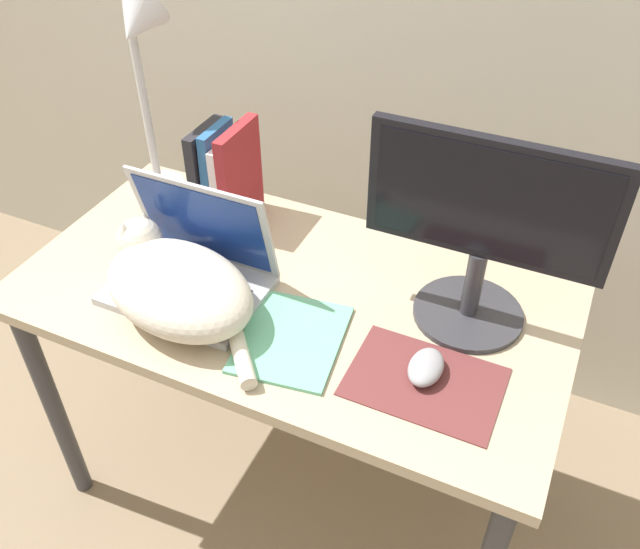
{
  "coord_description": "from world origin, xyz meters",
  "views": [
    {
      "loc": [
        0.51,
        -0.64,
        1.66
      ],
      "look_at": [
        0.08,
        0.28,
        0.81
      ],
      "focal_mm": 38.0,
      "sensor_mm": 36.0,
      "label": 1
    }
  ],
  "objects_px": {
    "laptop": "(192,270)",
    "external_monitor": "(484,227)",
    "desk_lamp": "(141,63)",
    "notepad": "(291,339)",
    "cat": "(176,285)",
    "book_row": "(225,175)",
    "computer_mouse": "(426,367)"
  },
  "relations": [
    {
      "from": "book_row",
      "to": "notepad",
      "type": "height_order",
      "value": "book_row"
    },
    {
      "from": "laptop",
      "to": "computer_mouse",
      "type": "relative_size",
      "value": 3.29
    },
    {
      "from": "laptop",
      "to": "desk_lamp",
      "type": "xyz_separation_m",
      "value": [
        -0.26,
        0.26,
        0.3
      ]
    },
    {
      "from": "computer_mouse",
      "to": "notepad",
      "type": "relative_size",
      "value": 0.37
    },
    {
      "from": "laptop",
      "to": "external_monitor",
      "type": "bearing_deg",
      "value": 15.77
    },
    {
      "from": "cat",
      "to": "external_monitor",
      "type": "xyz_separation_m",
      "value": [
        0.54,
        0.23,
        0.15
      ]
    },
    {
      "from": "cat",
      "to": "computer_mouse",
      "type": "distance_m",
      "value": 0.51
    },
    {
      "from": "desk_lamp",
      "to": "notepad",
      "type": "xyz_separation_m",
      "value": [
        0.52,
        -0.32,
        -0.35
      ]
    },
    {
      "from": "cat",
      "to": "book_row",
      "type": "xyz_separation_m",
      "value": [
        -0.08,
        0.33,
        0.05
      ]
    },
    {
      "from": "book_row",
      "to": "notepad",
      "type": "distance_m",
      "value": 0.47
    },
    {
      "from": "cat",
      "to": "desk_lamp",
      "type": "distance_m",
      "value": 0.51
    },
    {
      "from": "laptop",
      "to": "cat",
      "type": "height_order",
      "value": "laptop"
    },
    {
      "from": "cat",
      "to": "notepad",
      "type": "distance_m",
      "value": 0.25
    },
    {
      "from": "book_row",
      "to": "desk_lamp",
      "type": "distance_m",
      "value": 0.3
    },
    {
      "from": "external_monitor",
      "to": "computer_mouse",
      "type": "height_order",
      "value": "external_monitor"
    },
    {
      "from": "cat",
      "to": "desk_lamp",
      "type": "height_order",
      "value": "desk_lamp"
    },
    {
      "from": "laptop",
      "to": "book_row",
      "type": "bearing_deg",
      "value": 104.81
    },
    {
      "from": "laptop",
      "to": "cat",
      "type": "relative_size",
      "value": 0.74
    },
    {
      "from": "external_monitor",
      "to": "computer_mouse",
      "type": "relative_size",
      "value": 4.6
    },
    {
      "from": "laptop",
      "to": "desk_lamp",
      "type": "height_order",
      "value": "desk_lamp"
    },
    {
      "from": "computer_mouse",
      "to": "desk_lamp",
      "type": "distance_m",
      "value": 0.9
    },
    {
      "from": "laptop",
      "to": "desk_lamp",
      "type": "bearing_deg",
      "value": 134.72
    },
    {
      "from": "cat",
      "to": "book_row",
      "type": "height_order",
      "value": "book_row"
    },
    {
      "from": "desk_lamp",
      "to": "notepad",
      "type": "bearing_deg",
      "value": -31.5
    },
    {
      "from": "computer_mouse",
      "to": "desk_lamp",
      "type": "height_order",
      "value": "desk_lamp"
    },
    {
      "from": "laptop",
      "to": "book_row",
      "type": "distance_m",
      "value": 0.28
    },
    {
      "from": "desk_lamp",
      "to": "notepad",
      "type": "height_order",
      "value": "desk_lamp"
    },
    {
      "from": "external_monitor",
      "to": "desk_lamp",
      "type": "bearing_deg",
      "value": 172.76
    },
    {
      "from": "external_monitor",
      "to": "notepad",
      "type": "height_order",
      "value": "external_monitor"
    },
    {
      "from": "cat",
      "to": "notepad",
      "type": "bearing_deg",
      "value": 4.05
    },
    {
      "from": "laptop",
      "to": "desk_lamp",
      "type": "distance_m",
      "value": 0.47
    },
    {
      "from": "desk_lamp",
      "to": "laptop",
      "type": "bearing_deg",
      "value": -45.28
    }
  ]
}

